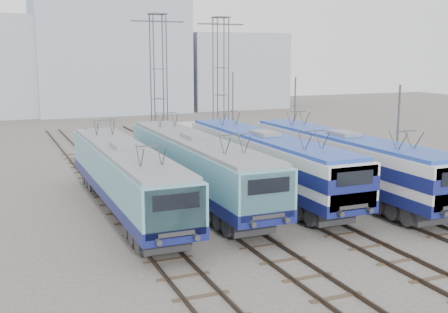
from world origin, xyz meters
TOP-DOWN VIEW (x-y plane):
  - ground at (0.00, 0.00)m, footprint 160.00×160.00m
  - platform at (10.20, 8.00)m, footprint 4.00×70.00m
  - locomotive_far_left at (-6.75, 5.67)m, footprint 2.88×18.18m
  - locomotive_center_left at (-2.25, 6.62)m, footprint 2.98×18.86m
  - locomotive_center_right at (2.25, 6.48)m, footprint 2.96×18.74m
  - locomotive_far_right at (6.75, 4.58)m, footprint 2.95×18.67m
  - catenary_tower_west at (0.00, 22.00)m, footprint 4.50×1.20m
  - catenary_tower_east at (6.50, 24.00)m, footprint 4.50×1.20m
  - mast_front at (8.60, 2.00)m, footprint 0.12×0.12m
  - mast_mid at (8.60, 14.00)m, footprint 0.12×0.12m
  - mast_rear at (8.60, 26.00)m, footprint 0.12×0.12m
  - building_center at (4.00, 62.00)m, footprint 22.00×14.00m
  - building_east at (24.00, 62.00)m, footprint 16.00×12.00m

SIDE VIEW (x-z plane):
  - ground at x=0.00m, z-range 0.00..0.00m
  - platform at x=10.20m, z-range 0.00..0.30m
  - locomotive_far_left at x=-6.75m, z-range 0.55..3.98m
  - locomotive_center_left at x=-2.25m, z-range 0.57..4.12m
  - locomotive_far_right at x=6.75m, z-range 0.62..4.13m
  - locomotive_center_right at x=2.25m, z-range 0.62..4.15m
  - mast_front at x=8.60m, z-range 0.00..7.00m
  - mast_mid at x=8.60m, z-range 0.00..7.00m
  - mast_rear at x=8.60m, z-range 0.00..7.00m
  - building_east at x=24.00m, z-range 0.00..12.00m
  - catenary_tower_west at x=0.00m, z-range 0.64..12.64m
  - catenary_tower_east at x=6.50m, z-range 0.64..12.64m
  - building_center at x=4.00m, z-range 0.00..18.00m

